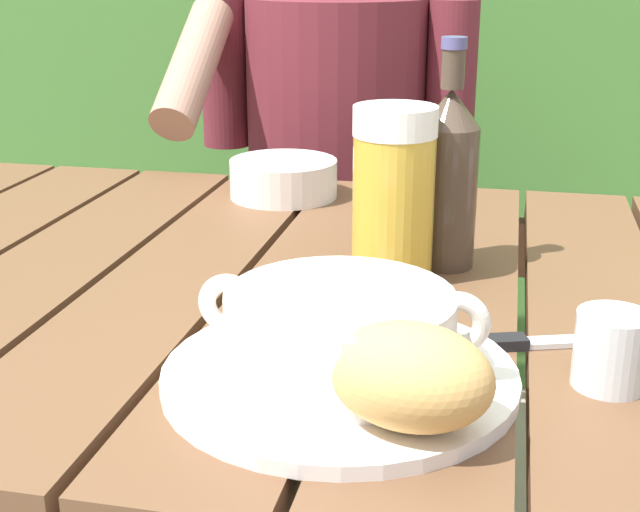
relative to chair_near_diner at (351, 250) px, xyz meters
The scene contains 11 objects.
dining_table 0.87m from the chair_near_diner, 82.75° to the right, with size 1.30×0.83×0.74m.
chair_near_diner is the anchor object (origin of this frame).
person_eating 0.30m from the chair_near_diner, 90.85° to the right, with size 0.48×0.47×1.20m.
serving_plate 1.12m from the chair_near_diner, 80.32° to the right, with size 0.28×0.28×0.01m.
soup_bowl 1.13m from the chair_near_diner, 80.32° to the right, with size 0.23×0.18×0.07m.
bread_roll 1.22m from the chair_near_diner, 77.87° to the right, with size 0.13×0.11×0.07m.
beer_glass 0.92m from the chair_near_diner, 77.06° to the right, with size 0.08×0.08×0.18m.
beer_bottle 0.89m from the chair_near_diner, 72.74° to the right, with size 0.06×0.06×0.24m.
water_glass_small 1.14m from the chair_near_diner, 69.28° to the right, with size 0.06×0.06×0.06m.
table_knife 1.06m from the chair_near_diner, 71.53° to the right, with size 0.16×0.07×0.01m.
diner_bowl 0.61m from the chair_near_diner, 90.00° to the right, with size 0.15×0.15×0.05m.
Camera 1 is at (0.19, -0.85, 1.06)m, focal length 49.89 mm.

